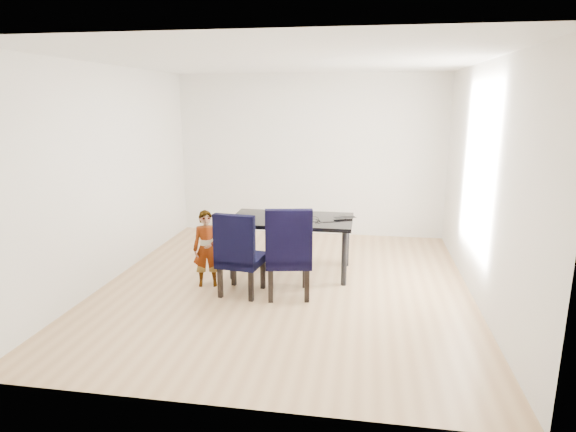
% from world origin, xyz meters
% --- Properties ---
extents(floor, '(4.50, 5.00, 0.01)m').
position_xyz_m(floor, '(0.00, 0.00, -0.01)').
color(floor, tan).
rests_on(floor, ground).
extents(ceiling, '(4.50, 5.00, 0.01)m').
position_xyz_m(ceiling, '(0.00, 0.00, 2.71)').
color(ceiling, white).
rests_on(ceiling, wall_back).
extents(wall_back, '(4.50, 0.01, 2.70)m').
position_xyz_m(wall_back, '(0.00, 2.50, 1.35)').
color(wall_back, white).
rests_on(wall_back, ground).
extents(wall_front, '(4.50, 0.01, 2.70)m').
position_xyz_m(wall_front, '(0.00, -2.50, 1.35)').
color(wall_front, silver).
rests_on(wall_front, ground).
extents(wall_left, '(0.01, 5.00, 2.70)m').
position_xyz_m(wall_left, '(-2.25, 0.00, 1.35)').
color(wall_left, white).
rests_on(wall_left, ground).
extents(wall_right, '(0.01, 5.00, 2.70)m').
position_xyz_m(wall_right, '(2.25, 0.00, 1.35)').
color(wall_right, silver).
rests_on(wall_right, ground).
extents(dining_table, '(1.60, 0.90, 0.75)m').
position_xyz_m(dining_table, '(0.00, 0.50, 0.38)').
color(dining_table, black).
rests_on(dining_table, floor).
extents(chair_left, '(0.55, 0.57, 1.01)m').
position_xyz_m(chair_left, '(-0.48, -0.31, 0.51)').
color(chair_left, black).
rests_on(chair_left, floor).
extents(chair_right, '(0.62, 0.63, 1.10)m').
position_xyz_m(chair_right, '(0.08, -0.28, 0.55)').
color(chair_right, black).
rests_on(chair_right, floor).
extents(child, '(0.40, 0.32, 0.96)m').
position_xyz_m(child, '(-0.96, -0.15, 0.48)').
color(child, orange).
rests_on(child, floor).
extents(plate, '(0.33, 0.33, 0.01)m').
position_xyz_m(plate, '(-0.68, 0.22, 0.76)').
color(plate, silver).
rests_on(plate, dining_table).
extents(sandwich, '(0.15, 0.09, 0.06)m').
position_xyz_m(sandwich, '(-0.69, 0.23, 0.79)').
color(sandwich, '#AF8C3E').
rests_on(sandwich, plate).
extents(laptop, '(0.34, 0.28, 0.02)m').
position_xyz_m(laptop, '(0.68, 0.61, 0.76)').
color(laptop, black).
rests_on(laptop, dining_table).
extents(cable_tangle, '(0.17, 0.17, 0.01)m').
position_xyz_m(cable_tangle, '(0.32, 0.34, 0.75)').
color(cable_tangle, black).
rests_on(cable_tangle, dining_table).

